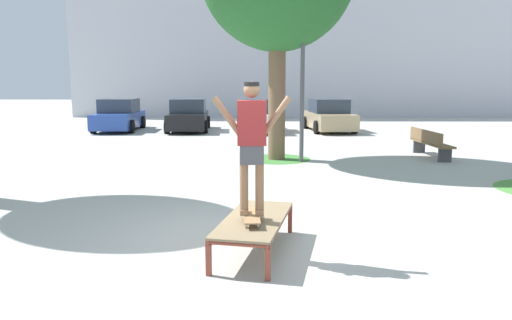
# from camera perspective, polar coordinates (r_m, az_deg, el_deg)

# --- Properties ---
(ground_plane) EXTENTS (120.00, 120.00, 0.00)m
(ground_plane) POSITION_cam_1_polar(r_m,az_deg,el_deg) (7.07, -2.76, -9.32)
(ground_plane) COLOR #B7B5AD
(building_facade) EXTENTS (29.07, 4.00, 11.06)m
(building_facade) POSITION_cam_1_polar(r_m,az_deg,el_deg) (34.03, 4.24, 14.58)
(building_facade) COLOR silver
(building_facade) RESTS_ON ground
(skate_box) EXTENTS (1.11, 2.01, 0.46)m
(skate_box) POSITION_cam_1_polar(r_m,az_deg,el_deg) (6.47, -0.18, -7.23)
(skate_box) COLOR brown
(skate_box) RESTS_ON ground
(skateboard) EXTENTS (0.24, 0.81, 0.09)m
(skateboard) POSITION_cam_1_polar(r_m,az_deg,el_deg) (6.28, -0.50, -6.57)
(skateboard) COLOR #9E754C
(skateboard) RESTS_ON skate_box
(skater) EXTENTS (1.00, 0.30, 1.69)m
(skater) POSITION_cam_1_polar(r_m,az_deg,el_deg) (6.09, -0.51, 2.49)
(skater) COLOR #8E6647
(skater) RESTS_ON skateboard
(grass_patch_mid_back) EXTENTS (2.02, 2.02, 0.01)m
(grass_patch_mid_back) POSITION_cam_1_polar(r_m,az_deg,el_deg) (14.38, 2.42, 0.14)
(grass_patch_mid_back) COLOR #47893D
(grass_patch_mid_back) RESTS_ON ground
(car_blue) EXTENTS (2.08, 4.28, 1.50)m
(car_blue) POSITION_cam_1_polar(r_m,az_deg,el_deg) (23.97, -15.82, 5.02)
(car_blue) COLOR #28479E
(car_blue) RESTS_ON ground
(car_black) EXTENTS (2.13, 4.31, 1.50)m
(car_black) POSITION_cam_1_polar(r_m,az_deg,el_deg) (23.19, -7.96, 5.15)
(car_black) COLOR black
(car_black) RESTS_ON ground
(car_white) EXTENTS (2.17, 4.32, 1.50)m
(car_white) POSITION_cam_1_polar(r_m,az_deg,el_deg) (22.76, 0.28, 5.16)
(car_white) COLOR silver
(car_white) RESTS_ON ground
(car_tan) EXTENTS (2.24, 4.35, 1.50)m
(car_tan) POSITION_cam_1_polar(r_m,az_deg,el_deg) (23.09, 8.56, 5.12)
(car_tan) COLOR tan
(car_tan) RESTS_ON ground
(park_bench) EXTENTS (0.59, 2.42, 0.83)m
(park_bench) POSITION_cam_1_polar(r_m,az_deg,el_deg) (15.61, 19.78, 1.96)
(park_bench) COLOR brown
(park_bench) RESTS_ON ground
(light_post) EXTENTS (0.36, 0.36, 5.83)m
(light_post) POSITION_cam_1_polar(r_m,az_deg,el_deg) (13.84, 5.58, 15.63)
(light_post) COLOR #4C4C51
(light_post) RESTS_ON ground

